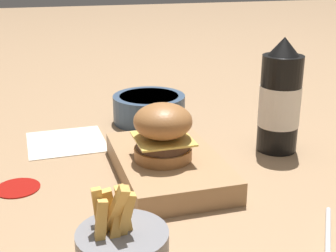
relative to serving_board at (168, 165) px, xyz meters
name	(u,v)px	position (x,y,z in m)	size (l,w,h in m)	color
ground_plane	(182,177)	(-0.01, -0.02, -0.02)	(6.00, 6.00, 0.00)	#9E7A56
serving_board	(168,165)	(0.00, 0.00, 0.00)	(0.26, 0.16, 0.04)	#A37A51
burger	(162,131)	(-0.01, 0.01, 0.06)	(0.09, 0.09, 0.09)	#9E6638
ketchup_bottle	(280,101)	(0.05, -0.22, 0.08)	(0.07, 0.07, 0.21)	black
side_bowl	(149,108)	(0.27, -0.04, 0.01)	(0.16, 0.16, 0.06)	#384C66
ketchup_puddle	(18,187)	(0.02, 0.24, -0.02)	(0.07, 0.07, 0.00)	#9E140F
parchment_square	(66,141)	(0.20, 0.15, -0.02)	(0.15, 0.15, 0.00)	beige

